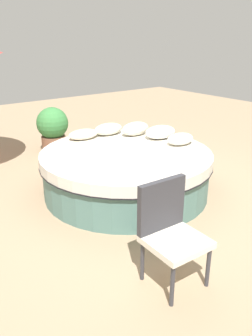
# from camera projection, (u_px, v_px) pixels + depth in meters

# --- Properties ---
(ground_plane) EXTENTS (16.00, 16.00, 0.00)m
(ground_plane) POSITION_uv_depth(u_px,v_px,m) (126.00, 192.00, 5.14)
(ground_plane) COLOR #9E8466
(round_bed) EXTENTS (2.47, 2.47, 0.64)m
(round_bed) POSITION_uv_depth(u_px,v_px,m) (126.00, 172.00, 5.02)
(round_bed) COLOR #4C726B
(round_bed) RESTS_ON ground_plane
(throw_pillow_0) EXTENTS (0.46, 0.31, 0.17)m
(throw_pillow_0) POSITION_uv_depth(u_px,v_px,m) (180.00, 139.00, 5.20)
(throw_pillow_0) COLOR silver
(throw_pillow_0) RESTS_ON round_bed
(throw_pillow_1) EXTENTS (0.54, 0.38, 0.20)m
(throw_pillow_1) POSITION_uv_depth(u_px,v_px,m) (160.00, 132.00, 5.51)
(throw_pillow_1) COLOR white
(throw_pillow_1) RESTS_ON round_bed
(throw_pillow_2) EXTENTS (0.51, 0.29, 0.22)m
(throw_pillow_2) POSITION_uv_depth(u_px,v_px,m) (135.00, 129.00, 5.67)
(throw_pillow_2) COLOR beige
(throw_pillow_2) RESTS_ON round_bed
(throw_pillow_3) EXTENTS (0.51, 0.31, 0.19)m
(throw_pillow_3) POSITION_uv_depth(u_px,v_px,m) (108.00, 129.00, 5.70)
(throw_pillow_3) COLOR beige
(throw_pillow_3) RESTS_ON round_bed
(throw_pillow_4) EXTENTS (0.50, 0.33, 0.15)m
(throw_pillow_4) POSITION_uv_depth(u_px,v_px,m) (83.00, 134.00, 5.48)
(throw_pillow_4) COLOR beige
(throw_pillow_4) RESTS_ON round_bed
(patio_chair) EXTENTS (0.54, 0.52, 0.98)m
(patio_chair) POSITION_uv_depth(u_px,v_px,m) (169.00, 226.00, 3.14)
(patio_chair) COLOR #333338
(patio_chair) RESTS_ON ground_plane
(planter) EXTENTS (0.62, 0.62, 0.90)m
(planter) POSITION_uv_depth(u_px,v_px,m) (53.00, 128.00, 6.76)
(planter) COLOR brown
(planter) RESTS_ON ground_plane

